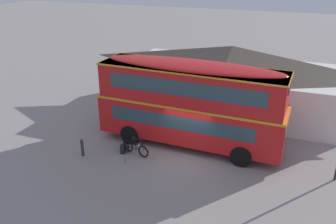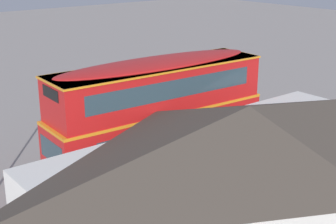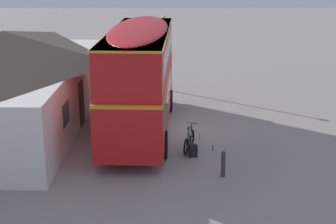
{
  "view_description": "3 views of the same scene",
  "coord_description": "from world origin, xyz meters",
  "views": [
    {
      "loc": [
        4.81,
        -15.99,
        9.74
      ],
      "look_at": [
        -1.38,
        0.95,
        2.01
      ],
      "focal_mm": 38.51,
      "sensor_mm": 36.0,
      "label": 1
    },
    {
      "loc": [
        12.43,
        17.8,
        9.21
      ],
      "look_at": [
        -2.64,
        -0.87,
        1.33
      ],
      "focal_mm": 52.61,
      "sensor_mm": 36.0,
      "label": 2
    },
    {
      "loc": [
        -21.69,
        0.3,
        7.45
      ],
      "look_at": [
        -2.13,
        0.18,
        1.47
      ],
      "focal_mm": 53.51,
      "sensor_mm": 36.0,
      "label": 3
    }
  ],
  "objects": [
    {
      "name": "double_decker_bus",
      "position": [
        -0.23,
        1.4,
        2.64
      ],
      "size": [
        10.31,
        2.99,
        4.79
      ],
      "color": "black",
      "rests_on": "ground"
    },
    {
      "name": "backpack_on_ground",
      "position": [
        -3.35,
        -0.79,
        0.27
      ],
      "size": [
        0.32,
        0.37,
        0.53
      ],
      "color": "black",
      "rests_on": "ground"
    },
    {
      "name": "kerb_bollard",
      "position": [
        -5.23,
        -1.76,
        0.5
      ],
      "size": [
        0.16,
        0.16,
        0.97
      ],
      "color": "#333338",
      "rests_on": "ground"
    },
    {
      "name": "water_bottle_blue_sports",
      "position": [
        -2.78,
        -1.64,
        0.12
      ],
      "size": [
        0.07,
        0.07,
        0.25
      ],
      "color": "#338CBF",
      "rests_on": "ground"
    },
    {
      "name": "ground_plane",
      "position": [
        0.0,
        0.0,
        0.0
      ],
      "size": [
        120.0,
        120.0,
        0.0
      ],
      "primitive_type": "plane",
      "color": "gray"
    },
    {
      "name": "touring_bicycle",
      "position": [
        -2.69,
        -0.68,
        0.37
      ],
      "size": [
        1.7,
        0.62,
        1.02
      ],
      "color": "black",
      "rests_on": "ground"
    },
    {
      "name": "street_lamp",
      "position": [
        7.3,
        0.36,
        2.74
      ],
      "size": [
        0.28,
        0.28,
        4.41
      ],
      "color": "black",
      "rests_on": "ground"
    },
    {
      "name": "pub_building",
      "position": [
        0.77,
        7.58,
        2.24
      ],
      "size": [
        14.62,
        7.3,
        4.4
      ],
      "color": "silver",
      "rests_on": "ground"
    },
    {
      "name": "water_bottle_clear_plastic",
      "position": [
        -1.28,
        -1.21,
        0.11
      ],
      "size": [
        0.08,
        0.08,
        0.23
      ],
      "color": "silver",
      "rests_on": "ground"
    }
  ]
}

